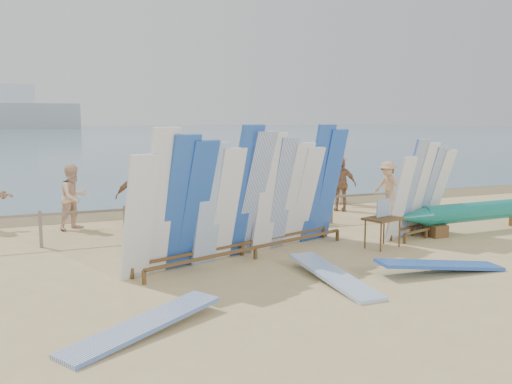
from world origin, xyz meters
name	(u,v)px	position (x,y,z in m)	size (l,w,h in m)	color
ground	(240,261)	(0.00, 0.00, 0.00)	(160.00, 160.00, 0.00)	#D2B779
ocean	(52,132)	(0.00, 128.00, 0.00)	(320.00, 240.00, 0.02)	slate
wet_sand_strip	(166,210)	(0.00, 7.20, 0.00)	(40.00, 2.60, 0.01)	olive
distant_ship	(5,112)	(-12.00, 180.00, 5.31)	(45.00, 8.00, 14.00)	#999EA3
fence	(201,211)	(0.00, 3.00, 0.63)	(12.08, 0.08, 0.90)	gray
main_surfboard_rack	(249,198)	(0.29, 0.24, 1.33)	(5.89, 2.62, 2.97)	brown
side_surfboard_rack	(421,193)	(5.20, 0.50, 1.17)	(2.33, 1.32, 2.59)	brown
outrigger_canoe	(481,212)	(7.25, 0.44, 0.53)	(5.89, 0.67, 0.84)	brown
vendor_table	(382,232)	(3.60, -0.13, 0.39)	(1.04, 0.87, 1.18)	brown
flat_board_d	(440,273)	(3.41, -2.37, 0.00)	(0.56, 2.70, 0.07)	blue
flat_board_e	(144,332)	(-2.70, -3.19, 0.00)	(0.56, 2.70, 0.07)	white
flat_board_b	(333,281)	(1.11, -2.07, 0.00)	(0.56, 2.70, 0.07)	#8AADDD
beach_chair_left	(222,218)	(0.80, 3.63, 0.27)	(0.63, 0.65, 0.92)	#AE1223
beach_chair_right	(256,217)	(1.86, 3.60, 0.25)	(0.70, 0.71, 0.87)	#AE1223
stroller	(250,210)	(1.78, 3.93, 0.39)	(0.65, 0.81, 0.98)	#AE1223
beachgoer_3	(183,189)	(0.30, 6.03, 0.84)	(1.08, 0.45, 1.67)	tan
beachgoer_9	(338,178)	(6.13, 6.20, 0.93)	(1.20, 0.50, 1.86)	tan
beachgoer_6	(294,192)	(3.12, 3.72, 0.89)	(0.87, 0.42, 1.78)	tan
beachgoer_extra_0	(388,186)	(6.87, 4.22, 0.84)	(1.08, 0.45, 1.68)	tan
beachgoer_4	(133,198)	(-1.51, 4.68, 0.85)	(1.00, 0.43, 1.70)	#8C6042
beachgoer_2	(74,197)	(-3.09, 5.00, 0.91)	(0.89, 0.43, 1.83)	beige
beachgoer_10	(340,184)	(5.43, 4.88, 0.90)	(1.06, 0.46, 1.80)	#8C6042
beachgoer_5	(151,194)	(-0.80, 5.70, 0.79)	(1.47, 0.48, 1.59)	beige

